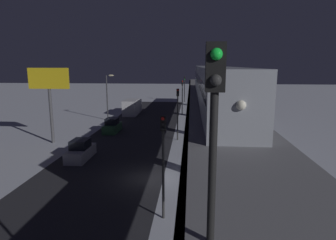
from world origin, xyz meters
The scene contains 14 objects.
ground_plane centered at (0.00, 0.00, 0.00)m, with size 240.00×240.00×0.00m, color silver.
avenue_asphalt centered at (4.49, 0.00, 0.00)m, with size 11.00×100.03×0.01m, color #28282D.
elevated_railway centered at (-5.26, 0.00, 4.88)m, with size 5.00×100.03×5.67m.
subway_train centered at (-5.35, -8.46, 7.45)m, with size 2.94×36.87×3.40m.
rail_signal centered at (-3.62, 17.09, 8.40)m, with size 0.36×0.41×4.00m.
sedan_silver centered at (7.69, -4.53, 0.80)m, with size 1.80×4.29×1.97m.
sedan_green_2 centered at (7.69, -16.41, 0.80)m, with size 1.80×4.17×1.97m.
box_truck centered at (7.89, -31.51, 1.35)m, with size 2.40×7.40×2.80m.
traffic_light_near centered at (-1.61, 6.21, 4.20)m, with size 0.32×0.44×6.40m.
traffic_light_mid centered at (-1.61, -12.63, 4.20)m, with size 0.32×0.44×6.40m.
traffic_light_far centered at (-1.61, -31.47, 4.20)m, with size 0.32×0.44×6.40m.
traffic_light_distant centered at (-1.61, -50.31, 4.20)m, with size 0.32×0.44×6.40m.
commercial_billboard centered at (13.27, -10.17, 6.83)m, with size 4.80×0.36×8.90m.
street_lamp_far centered at (10.56, -25.00, 4.81)m, with size 1.35×0.44×7.65m.
Camera 1 is at (-3.17, 22.53, 9.27)m, focal length 31.08 mm.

